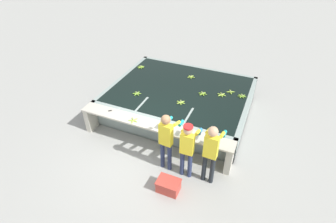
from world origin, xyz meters
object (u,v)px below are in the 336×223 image
Objects in this scene: banana_bunch_floating_6 at (181,102)px; worker_1 at (187,146)px; knife_0 at (112,110)px; crate at (168,186)px; banana_bunch_floating_1 at (191,77)px; banana_bunch_floating_5 at (203,94)px; banana_bunch_ledge_0 at (133,120)px; banana_bunch_floating_7 at (222,95)px; worker_0 at (167,137)px; banana_bunch_floating_3 at (141,67)px; banana_bunch_floating_4 at (137,93)px; banana_bunch_floating_0 at (242,96)px; worker_2 at (211,150)px; banana_bunch_floating_2 at (231,92)px.

worker_1 is at bearing -64.67° from banana_bunch_floating_6.
knife_0 reaches higher than crate.
worker_1 is 2.02m from banana_bunch_floating_6.
crate is (0.89, -4.10, -0.67)m from banana_bunch_floating_1.
banana_bunch_ledge_0 reaches higher than banana_bunch_floating_5.
banana_bunch_floating_7 is (0.16, 2.73, -0.12)m from worker_1.
knife_0 is (-1.98, 0.65, -0.19)m from worker_0.
banana_bunch_floating_3 is 1.85m from banana_bunch_floating_4.
banana_bunch_floating_0 is 0.99× the size of knife_0.
knife_0 is at bearing -101.35° from banana_bunch_floating_4.
worker_2 is at bearing 3.93° from worker_1.
banana_bunch_floating_4 is 2.66m from banana_bunch_floating_7.
banana_bunch_floating_3 reaches higher than crate.
banana_bunch_floating_3 is at bearing 114.15° from banana_bunch_floating_4.
banana_bunch_floating_7 is 3.46m from crate.
banana_bunch_floating_1 and banana_bunch_floating_6 have the same top height.
worker_2 reaches higher than banana_bunch_floating_1.
knife_0 is (-1.42, -2.77, -0.01)m from banana_bunch_floating_1.
worker_2 is (0.55, 0.04, 0.07)m from worker_1.
crate is (0.65, -2.47, -0.67)m from banana_bunch_floating_6.
banana_bunch_floating_6 is (-1.42, 1.79, -0.19)m from worker_2.
banana_bunch_floating_6 is (1.45, 0.08, 0.00)m from banana_bunch_floating_4.
knife_0 is (-2.68, -2.05, -0.01)m from banana_bunch_floating_7.
worker_2 is 3.15m from knife_0.
banana_bunch_floating_1 is 0.99× the size of banana_bunch_floating_3.
worker_1 is 0.56m from worker_2.
worker_1 is 5.61× the size of knife_0.
worker_2 is 2.70m from banana_bunch_floating_5.
banana_bunch_floating_3 is (-3.45, 0.43, -0.00)m from banana_bunch_floating_2.
banana_bunch_floating_0 and banana_bunch_floating_4 have the same top height.
worker_0 is at bearing -80.75° from banana_bunch_floating_1.
crate is at bearing -105.16° from banana_bunch_floating_0.
worker_1 reaches higher than banana_bunch_floating_3.
banana_bunch_floating_7 is (-0.60, -0.18, 0.00)m from banana_bunch_floating_0.
worker_0 reaches higher than banana_bunch_floating_6.
banana_bunch_floating_6 is at bearing -136.51° from banana_bunch_floating_2.
banana_bunch_floating_3 is at bearing 167.66° from banana_bunch_floating_7.
banana_bunch_floating_6 is 1.36m from banana_bunch_floating_7.
crate is at bearing -96.19° from banana_bunch_floating_7.
banana_bunch_floating_2 is at bearing -7.06° from banana_bunch_floating_3.
banana_bunch_floating_1 is 1.55m from banana_bunch_floating_2.
banana_bunch_floating_1 is at bearing 77.89° from banana_bunch_ledge_0.
banana_bunch_floating_0 is at bearing 33.72° from banana_bunch_floating_6.
banana_bunch_floating_4 is 1.00× the size of banana_bunch_floating_7.
banana_bunch_floating_7 is (-0.22, -0.28, -0.00)m from banana_bunch_floating_2.
banana_bunch_floating_4 is at bearing -154.89° from banana_bunch_floating_2.
banana_bunch_ledge_0 reaches higher than crate.
banana_bunch_floating_0 is 1.94m from banana_bunch_floating_6.
banana_bunch_floating_7 is at bearing 98.39° from worker_2.
banana_bunch_ledge_0 is 0.97× the size of knife_0.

